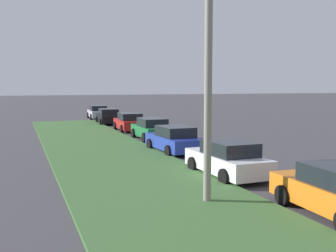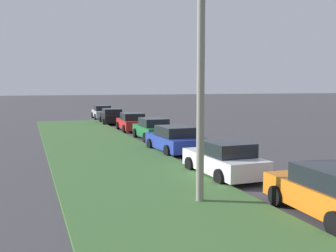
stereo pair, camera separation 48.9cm
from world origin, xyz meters
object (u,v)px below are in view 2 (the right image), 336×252
parked_car_blue (174,140)px  parked_car_green (153,129)px  parked_car_white (224,159)px  parked_car_silver (102,112)px  parked_car_red (132,122)px  parked_car_orange (332,192)px  streetlight (212,63)px  parked_car_black (112,116)px

parked_car_blue → parked_car_green: (5.67, -0.51, 0.00)m
parked_car_white → parked_car_blue: same height
parked_car_green → parked_car_silver: 18.47m
parked_car_green → parked_car_red: (5.56, 0.10, 0.00)m
parked_car_white → parked_car_green: same height
parked_car_orange → parked_car_silver: (36.17, 0.20, 0.00)m
parked_car_silver → streetlight: streetlight is taller
parked_car_orange → parked_car_blue: bearing=4.0°
parked_car_silver → streetlight: (-33.82, 2.46, 3.67)m
parked_car_red → parked_car_orange: bearing=-178.1°
parked_car_white → parked_car_red: 17.61m
parked_car_green → parked_car_red: same height
parked_car_orange → parked_car_silver: bearing=2.3°
parked_car_white → parked_car_red: same height
parked_car_orange → parked_car_black: 29.71m
parked_car_white → parked_car_red: size_ratio=1.00×
parked_car_silver → parked_car_red: bearing=-177.1°
parked_car_orange → streetlight: 5.10m
parked_car_white → parked_car_black: size_ratio=0.99×
parked_car_orange → streetlight: bearing=50.5°
streetlight → parked_car_green: bearing=-10.1°
parked_car_orange → parked_car_black: bearing=2.7°
parked_car_black → streetlight: size_ratio=0.59×
parked_car_blue → parked_car_red: size_ratio=1.01×
parked_car_black → streetlight: streetlight is taller
parked_car_orange → parked_car_red: same height
parked_car_green → parked_car_black: size_ratio=0.98×
parked_car_blue → streetlight: bearing=163.9°
parked_car_blue → parked_car_silver: 24.14m
parked_car_white → parked_car_blue: bearing=-3.2°
streetlight → parked_car_silver: bearing=-4.2°
parked_car_orange → parked_car_red: size_ratio=1.00×
parked_car_green → parked_car_silver: size_ratio=0.99×
parked_car_green → streetlight: 16.02m
parked_car_white → parked_car_black: 24.05m
parked_car_blue → parked_car_black: same height
parked_car_green → parked_car_blue: bearing=175.2°
parked_car_white → parked_car_silver: (30.52, -0.32, 0.00)m
parked_car_white → parked_car_blue: (6.37, -0.10, 0.00)m
parked_car_orange → parked_car_green: size_ratio=1.01×
parked_car_orange → parked_car_white: (5.65, 0.52, 0.00)m
parked_car_green → parked_car_black: 12.02m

